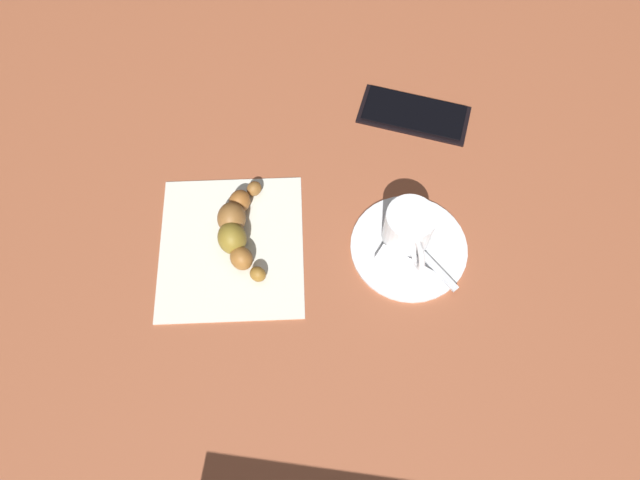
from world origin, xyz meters
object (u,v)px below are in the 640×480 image
object	(u,v)px
napkin	(231,246)
cell_phone	(414,114)
teaspoon	(411,242)
espresso_cup	(409,228)
croissant	(236,228)
sugar_packet	(404,265)
saucer	(409,247)

from	to	relation	value
napkin	cell_phone	bearing A→B (deg)	-140.27
teaspoon	napkin	distance (m)	0.23
espresso_cup	croissant	world-z (taller)	espresso_cup
sugar_packet	croissant	distance (m)	0.21
saucer	cell_phone	size ratio (longest dim) A/B	0.88
teaspoon	sugar_packet	bearing A→B (deg)	69.78
espresso_cup	sugar_packet	xyz separation A→B (m)	(0.01, 0.04, -0.02)
saucer	sugar_packet	xyz separation A→B (m)	(0.01, 0.03, 0.01)
saucer	teaspoon	world-z (taller)	teaspoon
espresso_cup	teaspoon	size ratio (longest dim) A/B	0.86
espresso_cup	cell_phone	bearing A→B (deg)	-97.55
sugar_packet	napkin	bearing A→B (deg)	-156.06
espresso_cup	cell_phone	world-z (taller)	espresso_cup
saucer	teaspoon	size ratio (longest dim) A/B	1.43
saucer	espresso_cup	world-z (taller)	espresso_cup
sugar_packet	saucer	bearing A→B (deg)	104.05
cell_phone	teaspoon	bearing A→B (deg)	84.23
sugar_packet	napkin	world-z (taller)	sugar_packet
napkin	cell_phone	size ratio (longest dim) A/B	1.18
teaspoon	sugar_packet	world-z (taller)	teaspoon
napkin	sugar_packet	bearing A→B (deg)	171.70
saucer	cell_phone	xyz separation A→B (m)	(-0.02, -0.21, -0.00)
saucer	espresso_cup	xyz separation A→B (m)	(0.00, -0.01, 0.03)
teaspoon	cell_phone	size ratio (longest dim) A/B	0.62
espresso_cup	croissant	distance (m)	0.22
cell_phone	napkin	bearing A→B (deg)	39.73
sugar_packet	napkin	distance (m)	0.22
napkin	croissant	world-z (taller)	croissant
saucer	napkin	bearing A→B (deg)	-0.77
espresso_cup	saucer	bearing A→B (deg)	106.37
napkin	saucer	bearing A→B (deg)	179.23
sugar_packet	cell_phone	distance (m)	0.24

